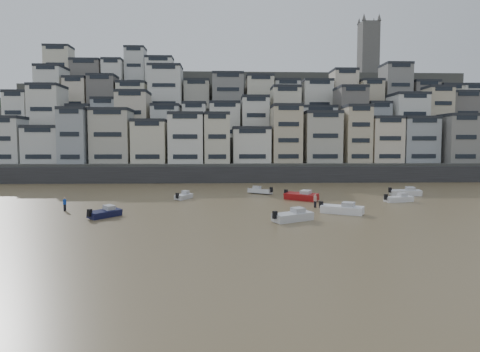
{
  "coord_description": "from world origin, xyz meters",
  "views": [
    {
      "loc": [
        4.52,
        -27.94,
        8.26
      ],
      "look_at": [
        6.94,
        30.0,
        4.0
      ],
      "focal_mm": 32.0,
      "sensor_mm": 36.0,
      "label": 1
    }
  ],
  "objects_px": {
    "boat_h": "(260,190)",
    "boat_j": "(105,212)",
    "boat_a": "(293,215)",
    "person_pink": "(315,201)",
    "boat_e": "(301,195)",
    "boat_b": "(342,208)",
    "boat_f": "(184,195)",
    "boat_d": "(399,198)",
    "person_blue": "(65,204)",
    "boat_g": "(406,191)"
  },
  "relations": [
    {
      "from": "boat_a",
      "to": "boat_e",
      "type": "bearing_deg",
      "value": 45.12
    },
    {
      "from": "boat_h",
      "to": "boat_f",
      "type": "height_order",
      "value": "boat_h"
    },
    {
      "from": "boat_a",
      "to": "boat_j",
      "type": "distance_m",
      "value": 21.22
    },
    {
      "from": "person_pink",
      "to": "boat_d",
      "type": "bearing_deg",
      "value": 20.04
    },
    {
      "from": "boat_d",
      "to": "person_pink",
      "type": "bearing_deg",
      "value": -175.35
    },
    {
      "from": "boat_h",
      "to": "person_pink",
      "type": "bearing_deg",
      "value": 147.09
    },
    {
      "from": "boat_h",
      "to": "boat_j",
      "type": "xyz_separation_m",
      "value": [
        -19.7,
        -22.59,
        -0.02
      ]
    },
    {
      "from": "boat_e",
      "to": "person_blue",
      "type": "height_order",
      "value": "person_blue"
    },
    {
      "from": "boat_f",
      "to": "person_pink",
      "type": "xyz_separation_m",
      "value": [
        18.07,
        -9.4,
        0.3
      ]
    },
    {
      "from": "boat_h",
      "to": "boat_e",
      "type": "distance_m",
      "value": 10.13
    },
    {
      "from": "boat_a",
      "to": "boat_b",
      "type": "bearing_deg",
      "value": 3.59
    },
    {
      "from": "boat_d",
      "to": "person_blue",
      "type": "distance_m",
      "value": 45.58
    },
    {
      "from": "boat_e",
      "to": "person_blue",
      "type": "distance_m",
      "value": 32.65
    },
    {
      "from": "boat_j",
      "to": "boat_f",
      "type": "bearing_deg",
      "value": 8.79
    },
    {
      "from": "boat_f",
      "to": "boat_g",
      "type": "bearing_deg",
      "value": -61.48
    },
    {
      "from": "boat_e",
      "to": "person_pink",
      "type": "bearing_deg",
      "value": -44.85
    },
    {
      "from": "boat_b",
      "to": "person_blue",
      "type": "xyz_separation_m",
      "value": [
        -33.96,
        3.62,
        0.13
      ]
    },
    {
      "from": "boat_f",
      "to": "boat_d",
      "type": "bearing_deg",
      "value": -74.34
    },
    {
      "from": "boat_b",
      "to": "boat_e",
      "type": "bearing_deg",
      "value": 131.92
    },
    {
      "from": "boat_h",
      "to": "boat_d",
      "type": "distance_m",
      "value": 22.08
    },
    {
      "from": "boat_b",
      "to": "boat_j",
      "type": "bearing_deg",
      "value": -146.77
    },
    {
      "from": "boat_b",
      "to": "boat_d",
      "type": "xyz_separation_m",
      "value": [
        11.15,
        10.13,
        -0.11
      ]
    },
    {
      "from": "boat_a",
      "to": "boat_e",
      "type": "relative_size",
      "value": 0.93
    },
    {
      "from": "boat_a",
      "to": "boat_d",
      "type": "bearing_deg",
      "value": 8.22
    },
    {
      "from": "boat_f",
      "to": "person_blue",
      "type": "bearing_deg",
      "value": 152.74
    },
    {
      "from": "boat_a",
      "to": "person_pink",
      "type": "height_order",
      "value": "person_pink"
    },
    {
      "from": "boat_d",
      "to": "boat_h",
      "type": "bearing_deg",
      "value": 134.51
    },
    {
      "from": "boat_e",
      "to": "boat_d",
      "type": "bearing_deg",
      "value": 30.98
    },
    {
      "from": "boat_j",
      "to": "boat_g",
      "type": "height_order",
      "value": "boat_g"
    },
    {
      "from": "boat_a",
      "to": "boat_g",
      "type": "xyz_separation_m",
      "value": [
        22.08,
        22.23,
        0.0
      ]
    },
    {
      "from": "person_blue",
      "to": "boat_h",
      "type": "bearing_deg",
      "value": 34.07
    },
    {
      "from": "boat_h",
      "to": "boat_j",
      "type": "distance_m",
      "value": 29.97
    },
    {
      "from": "boat_h",
      "to": "boat_d",
      "type": "relative_size",
      "value": 0.99
    },
    {
      "from": "boat_a",
      "to": "boat_b",
      "type": "distance_m",
      "value": 8.18
    },
    {
      "from": "boat_j",
      "to": "person_blue",
      "type": "relative_size",
      "value": 2.57
    },
    {
      "from": "boat_h",
      "to": "boat_b",
      "type": "bearing_deg",
      "value": 147.38
    },
    {
      "from": "boat_a",
      "to": "person_pink",
      "type": "bearing_deg",
      "value": 33.75
    },
    {
      "from": "boat_h",
      "to": "boat_f",
      "type": "distance_m",
      "value": 13.83
    },
    {
      "from": "boat_a",
      "to": "person_pink",
      "type": "distance_m",
      "value": 11.02
    },
    {
      "from": "boat_j",
      "to": "person_blue",
      "type": "distance_m",
      "value": 8.05
    },
    {
      "from": "boat_g",
      "to": "person_blue",
      "type": "xyz_separation_m",
      "value": [
        -49.34,
        -13.91,
        0.15
      ]
    },
    {
      "from": "boat_g",
      "to": "person_blue",
      "type": "relative_size",
      "value": 3.04
    },
    {
      "from": "boat_a",
      "to": "boat_f",
      "type": "xyz_separation_m",
      "value": [
        -13.46,
        19.41,
        -0.15
      ]
    },
    {
      "from": "boat_a",
      "to": "person_blue",
      "type": "bearing_deg",
      "value": 131.5
    },
    {
      "from": "boat_h",
      "to": "person_pink",
      "type": "distance_m",
      "value": 16.95
    },
    {
      "from": "person_blue",
      "to": "boat_b",
      "type": "bearing_deg",
      "value": -6.08
    },
    {
      "from": "boat_b",
      "to": "person_pink",
      "type": "xyz_separation_m",
      "value": [
        -2.08,
        5.31,
        0.13
      ]
    },
    {
      "from": "boat_g",
      "to": "boat_b",
      "type": "xyz_separation_m",
      "value": [
        -15.39,
        -17.53,
        0.02
      ]
    },
    {
      "from": "boat_a",
      "to": "boat_d",
      "type": "height_order",
      "value": "boat_a"
    },
    {
      "from": "boat_j",
      "to": "boat_a",
      "type": "bearing_deg",
      "value": -65.23
    }
  ]
}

